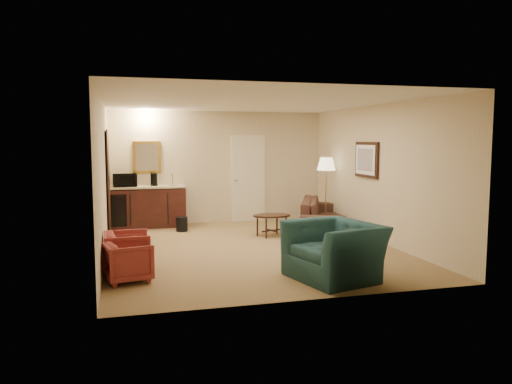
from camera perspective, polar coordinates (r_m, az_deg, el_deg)
ground at (r=9.02m, az=-0.62°, el=-6.44°), size 6.00×6.00×0.00m
room_walls at (r=9.54m, az=-2.35°, el=4.63°), size 5.02×6.01×2.61m
wetbar_cabinet at (r=11.36m, az=-12.17°, el=-1.64°), size 1.64×0.58×0.92m
sofa at (r=10.77m, az=7.74°, el=-2.01°), size 1.54×2.40×0.91m
teal_armchair at (r=7.08m, az=8.96°, el=-5.59°), size 1.07×1.37×1.06m
rose_chair_near at (r=7.65m, az=-14.47°, el=-6.38°), size 0.62×0.66×0.66m
rose_chair_far at (r=7.13m, az=-14.42°, el=-7.50°), size 0.67×0.70×0.61m
coffee_table at (r=10.11m, az=1.81°, el=-3.83°), size 0.89×0.74×0.44m
floor_lamp at (r=11.27m, az=7.98°, el=0.01°), size 0.52×0.52×1.56m
waste_bin at (r=10.75m, az=-8.47°, el=-3.64°), size 0.28×0.28×0.31m
microwave at (r=11.27m, az=-14.78°, el=1.46°), size 0.52×0.31×0.34m
coffee_maker at (r=11.34m, az=-11.58°, el=1.41°), size 0.17×0.17×0.28m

